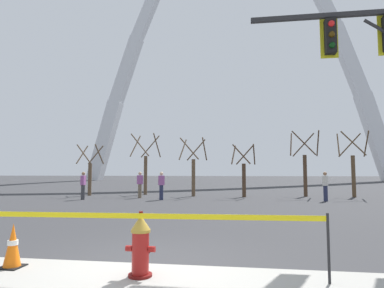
{
  "coord_description": "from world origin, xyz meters",
  "views": [
    {
      "loc": [
        1.64,
        -5.73,
        1.6
      ],
      "look_at": [
        0.03,
        5.0,
        2.5
      ],
      "focal_mm": 31.28,
      "sensor_mm": 36.0,
      "label": 1
    }
  ],
  "objects_px": {
    "pedestrian_walking_left": "(83,185)",
    "traffic_cone_by_hydrant": "(13,246)",
    "monument_arch": "(232,54)",
    "pedestrian_standing_center": "(161,185)",
    "pedestrian_near_trees": "(140,184)",
    "pedestrian_walking_right": "(325,186)",
    "fire_hydrant": "(141,246)"
  },
  "relations": [
    {
      "from": "traffic_cone_by_hydrant",
      "to": "pedestrian_walking_right",
      "type": "xyz_separation_m",
      "value": [
        8.27,
        13.94,
        0.46
      ]
    },
    {
      "from": "traffic_cone_by_hydrant",
      "to": "pedestrian_standing_center",
      "type": "bearing_deg",
      "value": 93.21
    },
    {
      "from": "pedestrian_walking_left",
      "to": "traffic_cone_by_hydrant",
      "type": "bearing_deg",
      "value": -67.95
    },
    {
      "from": "pedestrian_standing_center",
      "to": "pedestrian_near_trees",
      "type": "bearing_deg",
      "value": 143.11
    },
    {
      "from": "fire_hydrant",
      "to": "traffic_cone_by_hydrant",
      "type": "xyz_separation_m",
      "value": [
        -2.26,
        0.14,
        -0.11
      ]
    },
    {
      "from": "monument_arch",
      "to": "pedestrian_standing_center",
      "type": "xyz_separation_m",
      "value": [
        -2.93,
        -40.88,
        -22.08
      ]
    },
    {
      "from": "pedestrian_standing_center",
      "to": "fire_hydrant",
      "type": "bearing_deg",
      "value": -77.49
    },
    {
      "from": "pedestrian_standing_center",
      "to": "pedestrian_walking_right",
      "type": "xyz_separation_m",
      "value": [
        9.02,
        0.5,
        0.0
      ]
    },
    {
      "from": "traffic_cone_by_hydrant",
      "to": "pedestrian_near_trees",
      "type": "xyz_separation_m",
      "value": [
        -2.41,
        14.69,
        0.46
      ]
    },
    {
      "from": "monument_arch",
      "to": "pedestrian_walking_right",
      "type": "distance_m",
      "value": 46.43
    },
    {
      "from": "traffic_cone_by_hydrant",
      "to": "pedestrian_standing_center",
      "type": "height_order",
      "value": "pedestrian_standing_center"
    },
    {
      "from": "pedestrian_walking_left",
      "to": "pedestrian_walking_right",
      "type": "height_order",
      "value": "same"
    },
    {
      "from": "pedestrian_walking_left",
      "to": "pedestrian_near_trees",
      "type": "bearing_deg",
      "value": 30.96
    },
    {
      "from": "pedestrian_walking_left",
      "to": "fire_hydrant",
      "type": "bearing_deg",
      "value": -60.18
    },
    {
      "from": "fire_hydrant",
      "to": "pedestrian_walking_left",
      "type": "height_order",
      "value": "pedestrian_walking_left"
    },
    {
      "from": "traffic_cone_by_hydrant",
      "to": "pedestrian_standing_center",
      "type": "xyz_separation_m",
      "value": [
        -0.75,
        13.44,
        0.46
      ]
    },
    {
      "from": "pedestrian_walking_right",
      "to": "traffic_cone_by_hydrant",
      "type": "bearing_deg",
      "value": -120.66
    },
    {
      "from": "pedestrian_walking_left",
      "to": "pedestrian_near_trees",
      "type": "height_order",
      "value": "same"
    },
    {
      "from": "pedestrian_standing_center",
      "to": "pedestrian_walking_right",
      "type": "height_order",
      "value": "same"
    },
    {
      "from": "pedestrian_standing_center",
      "to": "pedestrian_near_trees",
      "type": "distance_m",
      "value": 2.07
    },
    {
      "from": "fire_hydrant",
      "to": "pedestrian_near_trees",
      "type": "distance_m",
      "value": 15.55
    },
    {
      "from": "pedestrian_near_trees",
      "to": "pedestrian_walking_right",
      "type": "bearing_deg",
      "value": -3.98
    },
    {
      "from": "fire_hydrant",
      "to": "pedestrian_standing_center",
      "type": "distance_m",
      "value": 13.92
    },
    {
      "from": "pedestrian_walking_right",
      "to": "pedestrian_near_trees",
      "type": "xyz_separation_m",
      "value": [
        -10.67,
        0.74,
        0.0
      ]
    },
    {
      "from": "fire_hydrant",
      "to": "pedestrian_walking_left",
      "type": "bearing_deg",
      "value": 119.82
    },
    {
      "from": "pedestrian_walking_right",
      "to": "pedestrian_near_trees",
      "type": "distance_m",
      "value": 10.7
    },
    {
      "from": "pedestrian_walking_left",
      "to": "pedestrian_near_trees",
      "type": "distance_m",
      "value": 3.32
    },
    {
      "from": "monument_arch",
      "to": "pedestrian_standing_center",
      "type": "distance_m",
      "value": 46.56
    },
    {
      "from": "monument_arch",
      "to": "pedestrian_walking_left",
      "type": "relative_size",
      "value": 34.09
    },
    {
      "from": "monument_arch",
      "to": "pedestrian_walking_left",
      "type": "xyz_separation_m",
      "value": [
        -7.43,
        -41.35,
        -22.08
      ]
    },
    {
      "from": "traffic_cone_by_hydrant",
      "to": "monument_arch",
      "type": "relative_size",
      "value": 0.01
    },
    {
      "from": "pedestrian_standing_center",
      "to": "pedestrian_walking_right",
      "type": "distance_m",
      "value": 9.03
    }
  ]
}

